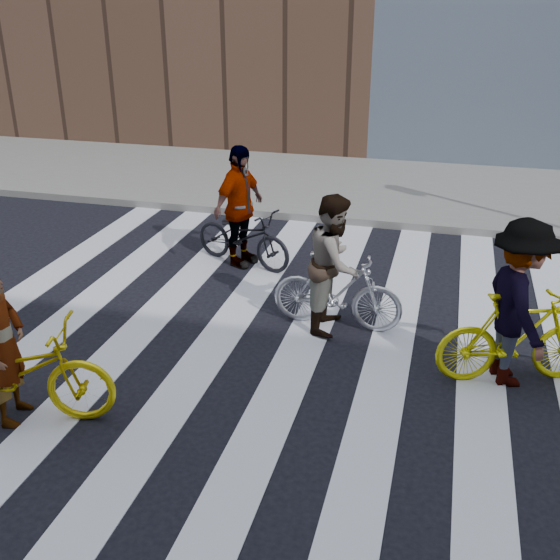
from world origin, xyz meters
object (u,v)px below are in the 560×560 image
at_px(rider_mid, 335,263).
at_px(rider_rear, 239,207).
at_px(bike_silver_mid, 337,291).
at_px(bike_yellow_right, 517,338).
at_px(rider_left, 3,345).
at_px(bike_dark_rear, 243,237).
at_px(bike_yellow_left, 13,372).
at_px(rider_right, 518,304).

bearing_deg(rider_mid, rider_rear, 48.99).
bearing_deg(bike_silver_mid, rider_mid, 92.38).
xyz_separation_m(bike_yellow_right, rider_left, (-5.14, -2.11, 0.32)).
xyz_separation_m(bike_silver_mid, rider_rear, (-1.94, 1.78, 0.47)).
height_order(bike_dark_rear, rider_left, rider_left).
distance_m(bike_yellow_right, rider_left, 5.57).
distance_m(bike_dark_rear, rider_mid, 2.60).
height_order(bike_yellow_right, rider_left, rider_left).
bearing_deg(bike_yellow_left, rider_mid, -57.97).
bearing_deg(bike_silver_mid, rider_right, -107.52).
relative_size(bike_dark_rear, rider_rear, 0.93).
bearing_deg(bike_silver_mid, bike_yellow_right, -107.11).
height_order(bike_dark_rear, rider_mid, rider_mid).
height_order(bike_yellow_right, bike_dark_rear, bike_yellow_right).
xyz_separation_m(bike_yellow_right, rider_mid, (-2.26, 0.78, 0.37)).
bearing_deg(rider_right, bike_silver_mid, 52.97).
relative_size(bike_yellow_right, rider_right, 0.94).
relative_size(bike_silver_mid, rider_rear, 0.88).
xyz_separation_m(bike_yellow_left, rider_rear, (0.94, 4.68, 0.43)).
height_order(bike_yellow_left, bike_yellow_right, bike_yellow_left).
bearing_deg(rider_right, bike_yellow_right, -107.13).
distance_m(bike_yellow_left, rider_mid, 4.07).
bearing_deg(rider_left, bike_yellow_left, -103.65).
relative_size(bike_yellow_right, rider_mid, 1.00).
height_order(bike_silver_mid, rider_left, rider_left).
distance_m(bike_dark_rear, rider_rear, 0.51).
height_order(bike_yellow_left, bike_silver_mid, bike_yellow_left).
bearing_deg(rider_rear, bike_yellow_right, -102.17).
bearing_deg(rider_left, rider_right, -81.12).
height_order(bike_silver_mid, bike_yellow_right, bike_yellow_right).
bearing_deg(bike_dark_rear, rider_mid, -114.59).
bearing_deg(rider_mid, bike_dark_rear, 48.23).
distance_m(bike_silver_mid, rider_mid, 0.40).
relative_size(bike_yellow_left, bike_dark_rear, 1.15).
height_order(bike_yellow_right, rider_right, rider_right).
bearing_deg(bike_dark_rear, rider_rear, 109.57).
bearing_deg(rider_rear, bike_silver_mid, -113.07).
bearing_deg(rider_left, bike_silver_mid, -58.97).
bearing_deg(rider_right, rider_rear, 40.83).
distance_m(bike_silver_mid, rider_right, 2.35).
xyz_separation_m(bike_yellow_left, bike_dark_rear, (0.99, 4.68, -0.07)).
distance_m(bike_yellow_right, bike_dark_rear, 4.84).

